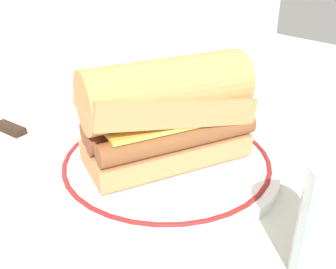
# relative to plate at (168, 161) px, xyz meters

# --- Properties ---
(ground_plane) EXTENTS (1.50, 1.50, 0.00)m
(ground_plane) POSITION_rel_plate_xyz_m (-0.00, -0.03, -0.01)
(ground_plane) COLOR beige
(plate) EXTENTS (0.28, 0.28, 0.01)m
(plate) POSITION_rel_plate_xyz_m (0.00, 0.00, 0.00)
(plate) COLOR white
(plate) RESTS_ON ground_plane
(sausage_sandwich) EXTENTS (0.21, 0.13, 0.12)m
(sausage_sandwich) POSITION_rel_plate_xyz_m (-0.00, 0.00, 0.07)
(sausage_sandwich) COLOR tan
(sausage_sandwich) RESTS_ON plate
(drinking_glass) EXTENTS (0.06, 0.06, 0.10)m
(drinking_glass) POSITION_rel_plate_xyz_m (-0.01, -0.22, 0.04)
(drinking_glass) COLOR silver
(drinking_glass) RESTS_ON ground_plane
(butter_knife) EXTENTS (0.06, 0.16, 0.01)m
(butter_knife) POSITION_rel_plate_xyz_m (-0.10, 0.18, -0.00)
(butter_knife) COLOR silver
(butter_knife) RESTS_ON ground_plane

